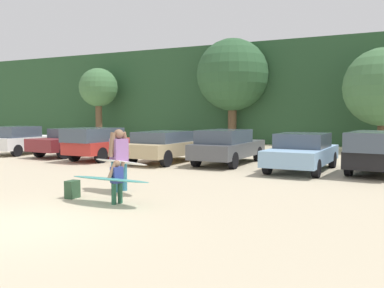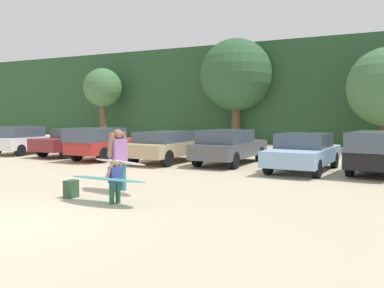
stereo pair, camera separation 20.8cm
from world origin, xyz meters
TOP-DOWN VIEW (x-y plane):
  - ground_plane at (0.00, 0.00)m, footprint 120.00×120.00m
  - hillside_ridge at (0.00, 29.37)m, footprint 108.00×12.00m
  - tree_right at (-15.21, 21.57)m, footprint 3.08×3.08m
  - tree_center_right at (-4.16, 22.66)m, footprint 5.12×5.12m
  - tree_center_left at (5.70, 20.30)m, footprint 4.39×4.39m
  - parked_car_white at (-11.60, 10.48)m, footprint 2.05×3.98m
  - parked_car_maroon at (-8.43, 11.21)m, footprint 2.33×4.94m
  - parked_car_red at (-5.87, 10.15)m, footprint 1.83×4.71m
  - parked_car_tan at (-2.69, 10.48)m, footprint 2.06×4.51m
  - parked_car_dark_gray at (-0.00, 11.05)m, footprint 1.87×4.67m
  - parked_car_sky_blue at (3.29, 10.32)m, footprint 2.06×4.63m
  - parked_car_black at (5.93, 10.75)m, footprint 2.27×5.13m
  - person_adult at (-0.40, 3.84)m, footprint 0.43×0.73m
  - person_child at (0.54, 2.46)m, footprint 0.26×0.50m
  - surfboard_white at (-0.25, 3.69)m, footprint 2.10×1.05m
  - surfboard_teal at (0.44, 2.31)m, footprint 2.19×0.66m
  - backpack_dropped at (-0.90, 2.52)m, footprint 0.24×0.34m

SIDE VIEW (x-z plane):
  - ground_plane at x=0.00m, z-range 0.00..0.00m
  - backpack_dropped at x=-0.90m, z-range 0.00..0.45m
  - person_child at x=0.54m, z-range 0.07..1.12m
  - surfboard_teal at x=0.44m, z-range 0.52..0.69m
  - parked_car_sky_blue at x=3.29m, z-range 0.02..1.44m
  - parked_car_tan at x=-2.69m, z-range 0.07..1.45m
  - parked_car_maroon at x=-8.43m, z-range 0.06..1.46m
  - parked_car_white at x=-11.60m, z-range 0.03..1.52m
  - parked_car_dark_gray at x=0.00m, z-range 0.05..1.53m
  - parked_car_red at x=-5.87m, z-range 0.06..1.56m
  - parked_car_black at x=5.93m, z-range 0.04..1.58m
  - surfboard_white at x=-0.25m, z-range 0.74..0.94m
  - person_adult at x=-0.40m, z-range 0.11..1.83m
  - hillside_ridge at x=0.00m, z-range 0.00..7.27m
  - tree_center_left at x=5.70m, z-range 0.71..6.56m
  - tree_right at x=-15.21m, z-range 1.29..7.12m
  - tree_center_right at x=-4.16m, z-range 1.15..8.63m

